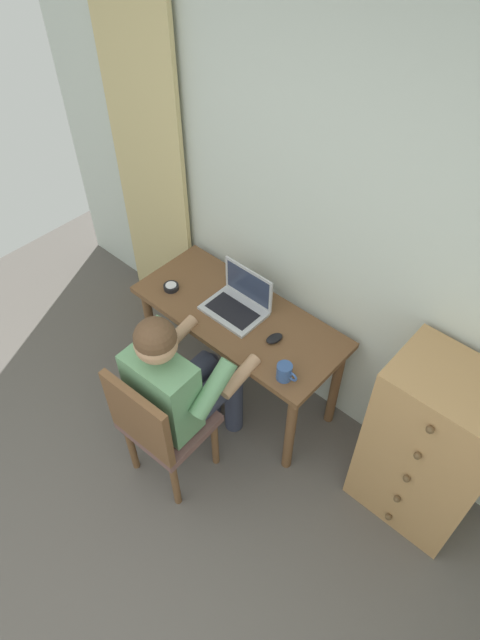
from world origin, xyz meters
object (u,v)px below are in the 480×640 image
(desk, at_px, (239,328))
(chair, at_px, (159,424))
(dresser, at_px, (429,448))
(coffee_mug, at_px, (285,372))
(desk_clock, at_px, (171,287))
(computer_mouse, at_px, (274,338))
(person_seated, at_px, (181,381))
(laptop, at_px, (239,302))

(desk, relative_size, chair, 1.40)
(dresser, relative_size, chair, 1.20)
(dresser, bearing_deg, desk, -176.30)
(desk, distance_m, coffee_mug, 0.53)
(desk, bearing_deg, dresser, 3.70)
(chair, distance_m, desk_clock, 0.83)
(coffee_mug, bearing_deg, computer_mouse, 141.01)
(person_seated, distance_m, desk_clock, 0.67)
(person_seated, bearing_deg, coffee_mug, 41.96)
(chair, relative_size, coffee_mug, 7.43)
(desk, height_order, dresser, dresser)
(person_seated, height_order, desk_clock, person_seated)
(person_seated, bearing_deg, dresser, 28.63)
(coffee_mug, bearing_deg, laptop, 157.06)
(computer_mouse, height_order, desk_clock, computer_mouse)
(desk, xyz_separation_m, dresser, (1.19, 0.08, -0.07))
(person_seated, relative_size, coffee_mug, 10.08)
(desk_clock, bearing_deg, chair, -48.85)
(desk, xyz_separation_m, chair, (0.09, -0.71, -0.10))
(desk, xyz_separation_m, computer_mouse, (0.27, -0.02, 0.13))
(desk, relative_size, person_seated, 1.03)
(chair, bearing_deg, laptop, 99.29)
(dresser, bearing_deg, person_seated, -151.37)
(computer_mouse, distance_m, coffee_mug, 0.26)
(person_seated, xyz_separation_m, computer_mouse, (0.19, 0.51, 0.04))
(person_seated, distance_m, computer_mouse, 0.55)
(chair, bearing_deg, desk_clock, 131.15)
(chair, xyz_separation_m, coffee_mug, (0.38, 0.53, 0.26))
(chair, relative_size, desk_clock, 9.91)
(laptop, bearing_deg, coffee_mug, -22.94)
(dresser, xyz_separation_m, laptop, (-1.23, -0.04, 0.23))
(desk, distance_m, laptop, 0.17)
(laptop, distance_m, computer_mouse, 0.31)
(laptop, xyz_separation_m, coffee_mug, (0.50, -0.21, -0.00))
(computer_mouse, bearing_deg, chair, -91.86)
(person_seated, xyz_separation_m, laptop, (-0.11, 0.56, 0.08))
(laptop, height_order, computer_mouse, laptop)
(laptop, bearing_deg, desk_clock, -159.83)
(chair, height_order, coffee_mug, chair)
(dresser, xyz_separation_m, coffee_mug, (-0.72, -0.26, 0.23))
(desk, xyz_separation_m, coffee_mug, (0.47, -0.18, 0.16))
(chair, distance_m, computer_mouse, 0.75)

